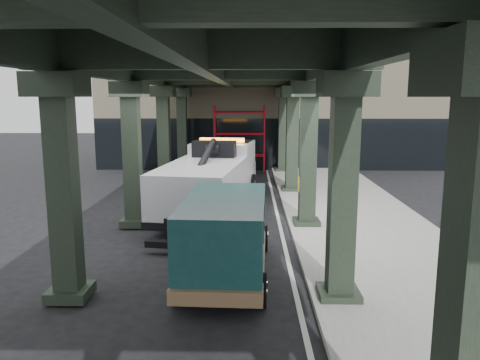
# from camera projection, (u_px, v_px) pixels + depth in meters

# --- Properties ---
(ground) EXTENTS (90.00, 90.00, 0.00)m
(ground) POSITION_uv_depth(u_px,v_px,m) (229.00, 245.00, 14.39)
(ground) COLOR black
(ground) RESTS_ON ground
(sidewalk) EXTENTS (5.00, 40.00, 0.15)m
(sidewalk) POSITION_uv_depth(u_px,v_px,m) (361.00, 226.00, 16.25)
(sidewalk) COLOR gray
(sidewalk) RESTS_ON ground
(lane_stripe) EXTENTS (0.12, 38.00, 0.01)m
(lane_stripe) POSITION_uv_depth(u_px,v_px,m) (280.00, 227.00, 16.32)
(lane_stripe) COLOR silver
(lane_stripe) RESTS_ON ground
(viaduct) EXTENTS (7.40, 32.00, 6.40)m
(viaduct) POSITION_uv_depth(u_px,v_px,m) (219.00, 67.00, 15.41)
(viaduct) COLOR black
(viaduct) RESTS_ON ground
(building) EXTENTS (22.00, 10.00, 8.00)m
(building) POSITION_uv_depth(u_px,v_px,m) (269.00, 104.00, 33.33)
(building) COLOR #C6B793
(building) RESTS_ON ground
(scaffolding) EXTENTS (3.08, 0.88, 4.00)m
(scaffolding) POSITION_uv_depth(u_px,v_px,m) (239.00, 137.00, 28.43)
(scaffolding) COLOR red
(scaffolding) RESTS_ON ground
(tow_truck) EXTENTS (3.61, 9.13, 2.92)m
(tow_truck) POSITION_uv_depth(u_px,v_px,m) (213.00, 177.00, 18.28)
(tow_truck) COLOR black
(tow_truck) RESTS_ON ground
(towed_van) EXTENTS (2.28, 5.28, 2.11)m
(towed_van) POSITION_uv_depth(u_px,v_px,m) (226.00, 234.00, 11.65)
(towed_van) COLOR #10393A
(towed_van) RESTS_ON ground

